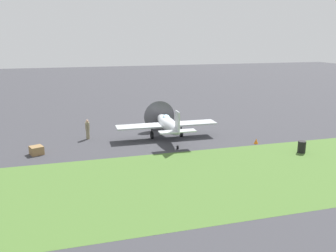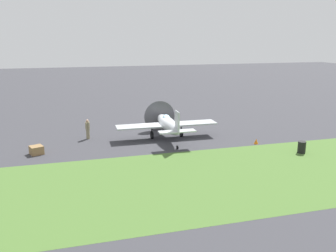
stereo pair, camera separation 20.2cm
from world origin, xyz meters
name	(u,v)px [view 1 (the left image)]	position (x,y,z in m)	size (l,w,h in m)	color
ground_plane	(161,137)	(0.00, 0.00, 0.00)	(160.00, 160.00, 0.00)	#38383D
grass_verge	(201,179)	(0.00, -9.90, 0.00)	(120.00, 11.00, 0.01)	#476B2D
airplane_lead	(168,124)	(0.46, -0.54, 1.33)	(8.88, 7.06, 3.18)	#B2B7BC
ground_crew_chief	(88,129)	(-6.26, 1.25, 0.91)	(0.38, 0.57, 1.73)	#847A5B
fuel_drum	(302,147)	(9.33, -7.06, 0.45)	(0.60, 0.60, 0.90)	black
supply_crate	(37,150)	(-10.26, -1.98, 0.32)	(0.90, 0.90, 0.64)	olive
runway_marker_cone	(256,141)	(7.14, -4.04, 0.22)	(0.36, 0.36, 0.44)	orange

